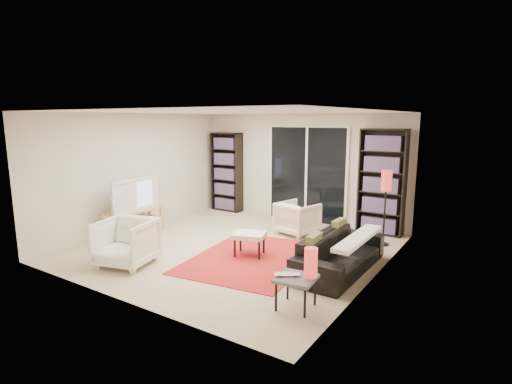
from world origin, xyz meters
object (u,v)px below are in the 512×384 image
(tv_stand, at_px, (132,222))
(bookshelf_left, at_px, (227,172))
(bookshelf_right, at_px, (382,182))
(armchair_front, at_px, (126,242))
(side_table, at_px, (296,281))
(armchair_back, at_px, (297,218))
(sofa, at_px, (340,252))
(floor_lamp, at_px, (386,188))
(ottoman, at_px, (249,236))

(tv_stand, bearing_deg, bookshelf_left, 85.06)
(bookshelf_right, height_order, armchair_front, bookshelf_right)
(bookshelf_right, bearing_deg, tv_stand, -145.73)
(bookshelf_right, bearing_deg, side_table, -88.74)
(armchair_front, bearing_deg, armchair_back, 49.10)
(bookshelf_left, height_order, sofa, bookshelf_left)
(bookshelf_left, bearing_deg, sofa, -30.81)
(side_table, distance_m, floor_lamp, 3.17)
(bookshelf_left, xyz_separation_m, side_table, (3.93, -3.80, -0.62))
(armchair_front, distance_m, floor_lamp, 4.55)
(armchair_back, relative_size, floor_lamp, 0.52)
(ottoman, bearing_deg, bookshelf_left, 133.38)
(sofa, bearing_deg, ottoman, 98.04)
(armchair_front, bearing_deg, tv_stand, 121.84)
(armchair_front, bearing_deg, side_table, -12.04)
(armchair_back, height_order, floor_lamp, floor_lamp)
(tv_stand, relative_size, armchair_front, 1.59)
(bookshelf_left, relative_size, armchair_back, 2.71)
(sofa, bearing_deg, tv_stand, 96.90)
(bookshelf_left, bearing_deg, armchair_front, -75.59)
(bookshelf_right, relative_size, armchair_back, 2.92)
(sofa, relative_size, armchair_front, 2.40)
(bookshelf_left, distance_m, tv_stand, 2.89)
(armchair_front, xyz_separation_m, ottoman, (1.38, 1.43, -0.03))
(bookshelf_right, relative_size, ottoman, 3.33)
(tv_stand, bearing_deg, bookshelf_right, 34.27)
(bookshelf_right, bearing_deg, sofa, -88.09)
(tv_stand, relative_size, ottoman, 2.06)
(sofa, distance_m, armchair_back, 2.02)
(armchair_front, xyz_separation_m, side_table, (2.92, 0.16, -0.02))
(side_table, bearing_deg, sofa, 90.21)
(bookshelf_left, height_order, bookshelf_right, bookshelf_right)
(bookshelf_left, height_order, tv_stand, bookshelf_left)
(tv_stand, distance_m, armchair_front, 1.73)
(tv_stand, bearing_deg, sofa, 6.10)
(sofa, bearing_deg, armchair_front, 119.91)
(bookshelf_right, distance_m, floor_lamp, 0.77)
(sofa, bearing_deg, bookshelf_left, 59.99)
(armchair_back, bearing_deg, bookshelf_left, -7.22)
(sofa, xyz_separation_m, ottoman, (-1.53, -0.19, 0.06))
(bookshelf_right, bearing_deg, armchair_back, -145.71)
(ottoman, height_order, floor_lamp, floor_lamp)
(bookshelf_left, distance_m, floor_lamp, 4.19)
(tv_stand, bearing_deg, side_table, -13.68)
(sofa, height_order, ottoman, sofa)
(armchair_back, relative_size, ottoman, 1.14)
(bookshelf_left, bearing_deg, bookshelf_right, -0.00)
(armchair_front, bearing_deg, floor_lamp, 31.11)
(sofa, bearing_deg, floor_lamp, -6.15)
(tv_stand, height_order, armchair_back, armchair_back)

